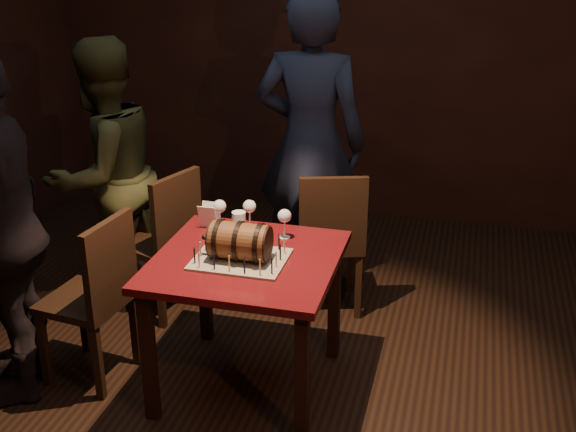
{
  "coord_description": "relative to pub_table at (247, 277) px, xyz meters",
  "views": [
    {
      "loc": [
        0.88,
        -3.11,
        2.31
      ],
      "look_at": [
        0.05,
        0.05,
        0.95
      ],
      "focal_mm": 45.0,
      "sensor_mm": 36.0,
      "label": 1
    }
  ],
  "objects": [
    {
      "name": "person_back",
      "position": [
        0.04,
        1.24,
        0.33
      ],
      "size": [
        0.71,
        0.47,
        1.95
      ],
      "primitive_type": "imported",
      "rotation": [
        0.0,
        0.0,
        3.14
      ],
      "color": "#1B2237",
      "rests_on": "ground"
    },
    {
      "name": "barrel_cake",
      "position": [
        -0.02,
        -0.04,
        0.21
      ],
      "size": [
        0.34,
        0.2,
        0.2
      ],
      "color": "brown",
      "rests_on": "cake_board"
    },
    {
      "name": "birthday_candles",
      "position": [
        -0.02,
        -0.04,
        0.16
      ],
      "size": [
        0.4,
        0.3,
        0.09
      ],
      "color": "#FBE496",
      "rests_on": "cake_board"
    },
    {
      "name": "cake_board",
      "position": [
        -0.02,
        -0.04,
        0.12
      ],
      "size": [
        0.45,
        0.35,
        0.01
      ],
      "primitive_type": "cube",
      "color": "gray",
      "rests_on": "pub_table"
    },
    {
      "name": "person_left_front",
      "position": [
        -1.15,
        -0.3,
        0.26
      ],
      "size": [
        0.79,
        1.15,
        1.81
      ],
      "primitive_type": "imported",
      "rotation": [
        0.0,
        0.0,
        -1.21
      ],
      "color": "black",
      "rests_on": "ground"
    },
    {
      "name": "chair_back",
      "position": [
        0.26,
        0.87,
        -0.12
      ],
      "size": [
        0.5,
        0.5,
        0.93
      ],
      "color": "black",
      "rests_on": "ground"
    },
    {
      "name": "chair_left_front",
      "position": [
        -0.77,
        -0.13,
        -0.12
      ],
      "size": [
        0.45,
        0.45,
        0.93
      ],
      "color": "black",
      "rests_on": "ground"
    },
    {
      "name": "chair_left_rear",
      "position": [
        -0.71,
        0.61,
        -0.12
      ],
      "size": [
        0.51,
        0.51,
        0.93
      ],
      "color": "black",
      "rests_on": "ground"
    },
    {
      "name": "person_left_rear",
      "position": [
        -1.13,
        0.7,
        0.2
      ],
      "size": [
        0.9,
        1.0,
        1.68
      ],
      "primitive_type": "imported",
      "rotation": [
        0.0,
        0.0,
        -1.97
      ],
      "color": "#36391C",
      "rests_on": "ground"
    },
    {
      "name": "room_shell",
      "position": [
        0.13,
        0.05,
        0.76
      ],
      "size": [
        5.04,
        5.04,
        2.8
      ],
      "color": "black",
      "rests_on": "ground"
    },
    {
      "name": "wine_glass_mid",
      "position": [
        -0.09,
        0.35,
        0.23
      ],
      "size": [
        0.07,
        0.07,
        0.16
      ],
      "color": "silver",
      "rests_on": "pub_table"
    },
    {
      "name": "wine_glass_right",
      "position": [
        0.12,
        0.27,
        0.23
      ],
      "size": [
        0.07,
        0.07,
        0.16
      ],
      "color": "silver",
      "rests_on": "pub_table"
    },
    {
      "name": "pub_table",
      "position": [
        0.0,
        0.0,
        0.0
      ],
      "size": [
        0.9,
        0.9,
        0.75
      ],
      "color": "#430B0F",
      "rests_on": "ground"
    },
    {
      "name": "menu_card",
      "position": [
        -0.31,
        0.31,
        0.17
      ],
      "size": [
        0.1,
        0.05,
        0.13
      ],
      "primitive_type": null,
      "color": "white",
      "rests_on": "pub_table"
    },
    {
      "name": "wine_glass_left",
      "position": [
        -0.25,
        0.32,
        0.23
      ],
      "size": [
        0.07,
        0.07,
        0.16
      ],
      "color": "silver",
      "rests_on": "pub_table"
    },
    {
      "name": "pint_of_ale",
      "position": [
        -0.1,
        0.21,
        0.18
      ],
      "size": [
        0.07,
        0.07,
        0.15
      ],
      "color": "silver",
      "rests_on": "pub_table"
    }
  ]
}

